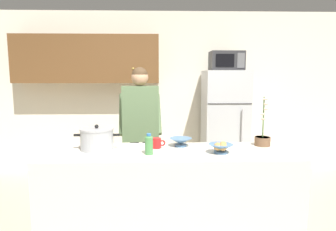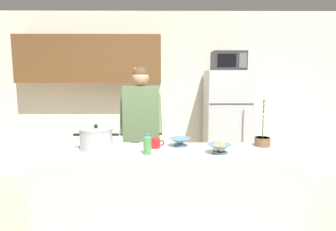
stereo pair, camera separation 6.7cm
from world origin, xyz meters
name	(u,v)px [view 2 (the right image)]	position (x,y,z in m)	size (l,w,h in m)	color
back_wall_unit	(150,86)	(-0.27, 2.25, 1.42)	(6.00, 0.48, 2.60)	silver
kitchen_island	(169,200)	(0.00, 0.00, 0.46)	(2.25, 0.68, 0.92)	silver
refrigerator	(226,126)	(0.90, 1.85, 0.83)	(0.64, 0.68, 1.67)	#B7BABF
microwave	(228,61)	(0.90, 1.83, 1.81)	(0.48, 0.37, 0.28)	#2D2D30
person_near_pot	(141,120)	(-0.32, 0.91, 1.06)	(0.54, 0.45, 1.69)	black
cooking_pot	(96,139)	(-0.67, 0.08, 1.02)	(0.42, 0.31, 0.23)	#ADAFB5
coffee_mug	(156,143)	(-0.12, 0.12, 0.97)	(0.13, 0.09, 0.10)	red
bread_bowl	(220,148)	(0.44, -0.08, 0.97)	(0.22, 0.22, 0.10)	#4C7299
empty_bowl	(180,142)	(0.11, 0.19, 0.97)	(0.21, 0.21, 0.08)	#4C7299
bottle_near_edge	(147,144)	(-0.18, -0.10, 1.01)	(0.07, 0.07, 0.18)	#4C8C4C
potted_orchid	(262,139)	(0.91, 0.19, 0.99)	(0.15, 0.15, 0.47)	brown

